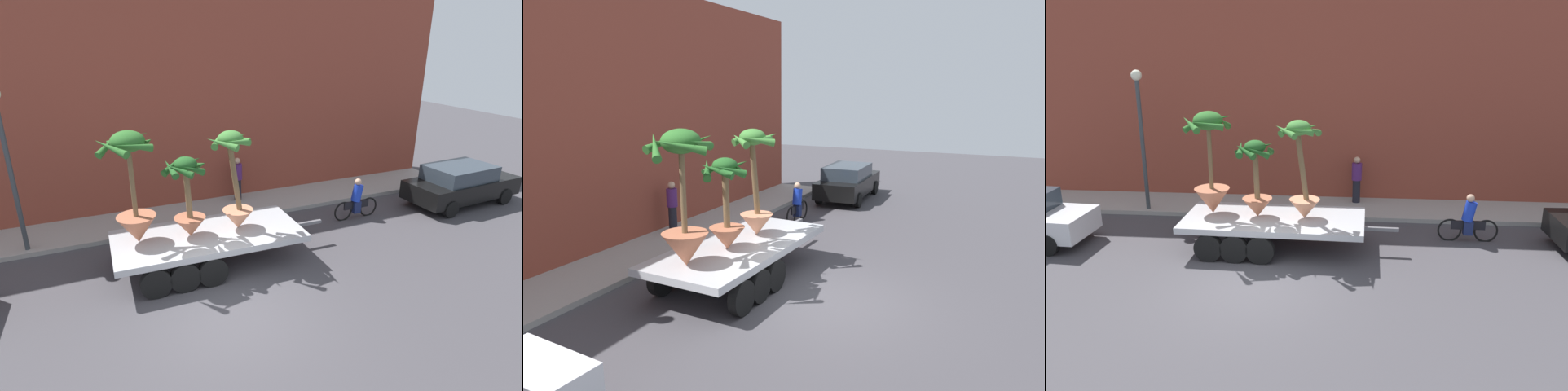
{
  "view_description": "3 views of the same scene",
  "coord_description": "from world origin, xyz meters",
  "views": [
    {
      "loc": [
        -2.71,
        -7.93,
        6.23
      ],
      "look_at": [
        1.83,
        2.52,
        1.88
      ],
      "focal_mm": 28.83,
      "sensor_mm": 36.0,
      "label": 1
    },
    {
      "loc": [
        -9.97,
        -3.77,
        4.83
      ],
      "look_at": [
        2.76,
        2.5,
        1.76
      ],
      "focal_mm": 33.35,
      "sensor_mm": 36.0,
      "label": 2
    },
    {
      "loc": [
        2.46,
        -12.43,
        6.48
      ],
      "look_at": [
        1.11,
        3.37,
        1.4
      ],
      "focal_mm": 37.49,
      "sensor_mm": 36.0,
      "label": 3
    }
  ],
  "objects": [
    {
      "name": "ground_plane",
      "position": [
        0.0,
        0.0,
        0.0
      ],
      "size": [
        60.0,
        60.0,
        0.0
      ],
      "primitive_type": "plane",
      "color": "#423F44"
    },
    {
      "name": "sidewalk",
      "position": [
        0.0,
        6.1,
        0.07
      ],
      "size": [
        24.0,
        2.2,
        0.15
      ],
      "primitive_type": "cube",
      "color": "#A39E99",
      "rests_on": "ground"
    },
    {
      "name": "building_facade",
      "position": [
        0.0,
        7.8,
        4.05
      ],
      "size": [
        24.0,
        1.2,
        8.09
      ],
      "primitive_type": "cube",
      "color": "brown",
      "rests_on": "ground"
    },
    {
      "name": "flatbed_trailer",
      "position": [
        -0.04,
        2.53,
        0.76
      ],
      "size": [
        6.34,
        2.59,
        0.98
      ],
      "color": "#B7BABF",
      "rests_on": "ground"
    },
    {
      "name": "potted_palm_rear",
      "position": [
        -0.31,
        2.57,
        2.05
      ],
      "size": [
        1.19,
        1.3,
        2.29
      ],
      "color": "#B26647",
      "rests_on": "flatbed_trailer"
    },
    {
      "name": "potted_palm_middle",
      "position": [
        1.04,
        2.51,
        2.33
      ],
      "size": [
        1.37,
        1.32,
        2.89
      ],
      "color": "tan",
      "rests_on": "flatbed_trailer"
    },
    {
      "name": "potted_palm_front",
      "position": [
        -1.7,
        2.77,
        2.37
      ],
      "size": [
        1.46,
        1.65,
        3.07
      ],
      "color": "#B26647",
      "rests_on": "flatbed_trailer"
    },
    {
      "name": "cyclist",
      "position": [
        6.06,
        3.57,
        0.67
      ],
      "size": [
        1.84,
        0.34,
        1.54
      ],
      "color": "black",
      "rests_on": "ground"
    },
    {
      "name": "parked_car",
      "position": [
        10.65,
        3.15,
        0.83
      ],
      "size": [
        4.68,
        2.11,
        1.58
      ],
      "color": "black",
      "rests_on": "ground"
    },
    {
      "name": "pedestrian_near_gate",
      "position": [
        2.63,
        6.65,
        1.04
      ],
      "size": [
        0.36,
        0.36,
        1.71
      ],
      "color": "black",
      "rests_on": "sidewalk"
    },
    {
      "name": "street_lamp",
      "position": [
        -4.72,
        5.3,
        3.23
      ],
      "size": [
        0.36,
        0.36,
        4.83
      ],
      "color": "#383D42",
      "rests_on": "sidewalk"
    }
  ]
}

